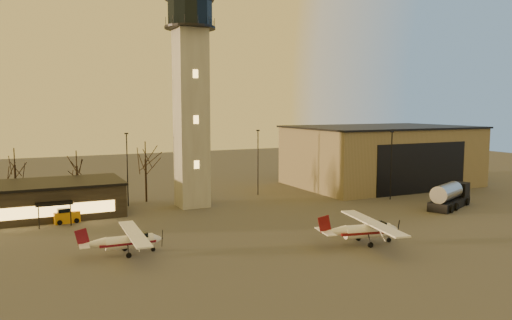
# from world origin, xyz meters

# --- Properties ---
(ground) EXTENTS (220.00, 220.00, 0.00)m
(ground) POSITION_xyz_m (0.00, 0.00, 0.00)
(ground) COLOR #403D3B
(ground) RESTS_ON ground
(control_tower) EXTENTS (6.80, 6.80, 32.60)m
(control_tower) POSITION_xyz_m (0.00, 30.00, 16.33)
(control_tower) COLOR gray
(control_tower) RESTS_ON ground
(hangar) EXTENTS (30.60, 20.60, 10.30)m
(hangar) POSITION_xyz_m (36.00, 33.98, 5.15)
(hangar) COLOR #7E6C52
(hangar) RESTS_ON ground
(terminal) EXTENTS (25.40, 12.20, 4.30)m
(terminal) POSITION_xyz_m (-21.99, 31.98, 2.16)
(terminal) COLOR black
(terminal) RESTS_ON ground
(light_poles) EXTENTS (58.50, 12.25, 10.14)m
(light_poles) POSITION_xyz_m (0.50, 31.00, 5.41)
(light_poles) COLOR black
(light_poles) RESTS_ON ground
(tree_row) EXTENTS (37.20, 9.20, 8.80)m
(tree_row) POSITION_xyz_m (-13.70, 39.16, 5.94)
(tree_row) COLOR black
(tree_row) RESTS_ON ground
(cessna_front) EXTENTS (9.29, 11.69, 3.21)m
(cessna_front) POSITION_xyz_m (9.96, 4.18, 1.10)
(cessna_front) COLOR white
(cessna_front) RESTS_ON ground
(cessna_rear) EXTENTS (8.28, 10.47, 2.89)m
(cessna_rear) POSITION_xyz_m (-12.31, 10.99, 0.99)
(cessna_rear) COLOR white
(cessna_rear) RESTS_ON ground
(fuel_truck) EXTENTS (9.58, 6.28, 3.46)m
(fuel_truck) POSITION_xyz_m (31.26, 13.86, 1.37)
(fuel_truck) COLOR black
(fuel_truck) RESTS_ON ground
(service_cart) EXTENTS (3.04, 2.14, 1.81)m
(service_cart) POSITION_xyz_m (-16.68, 26.99, 0.69)
(service_cart) COLOR orange
(service_cart) RESTS_ON ground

